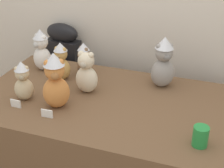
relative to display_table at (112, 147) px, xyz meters
name	(u,v)px	position (x,y,z in m)	size (l,w,h in m)	color
display_table	(112,147)	(0.00, 0.00, 0.00)	(1.72, 0.94, 0.71)	brown
instrument_case	(65,78)	(-0.64, 0.60, 0.13)	(0.29, 0.14, 0.97)	black
teddy_bear_ginger	(55,81)	(-0.29, -0.17, 0.53)	(0.20, 0.19, 0.35)	#D17F3D
teddy_bear_honey	(61,62)	(-0.43, 0.17, 0.49)	(0.13, 0.11, 0.27)	tan
teddy_bear_ash	(163,63)	(0.25, 0.30, 0.53)	(0.20, 0.20, 0.35)	gray
teddy_bear_sand	(23,81)	(-0.52, -0.16, 0.48)	(0.15, 0.14, 0.26)	#CCB78E
teddy_bear_cream	(86,74)	(-0.19, 0.06, 0.49)	(0.14, 0.13, 0.28)	beige
teddy_bear_snow	(42,50)	(-0.63, 0.27, 0.51)	(0.17, 0.15, 0.31)	white
teddy_bear_mocha	(84,60)	(-0.31, 0.28, 0.48)	(0.14, 0.13, 0.25)	#7F6047
party_cup_green	(200,136)	(0.57, -0.27, 0.41)	(0.08, 0.08, 0.11)	#238C3D
name_card_front_left	(16,104)	(-0.52, -0.26, 0.38)	(0.07, 0.01, 0.05)	white
name_card_front_middle	(47,114)	(-0.29, -0.30, 0.38)	(0.07, 0.01, 0.05)	white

